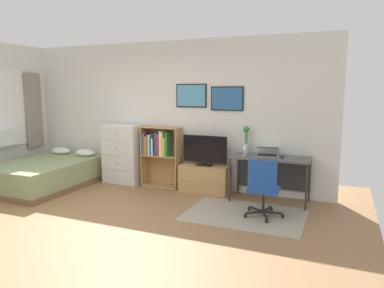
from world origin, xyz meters
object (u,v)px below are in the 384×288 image
(dresser, at_px, (123,154))
(tv_stand, at_px, (205,179))
(bed, at_px, (47,173))
(bookshelf, at_px, (159,150))
(laptop, at_px, (267,152))
(computer_mouse, at_px, (282,157))
(desk, at_px, (271,164))
(office_chair, at_px, (263,187))
(television, at_px, (205,151))
(wine_glass, at_px, (244,148))
(bamboo_vase, at_px, (246,138))

(dresser, distance_m, tv_stand, 1.73)
(bed, relative_size, bookshelf, 1.82)
(dresser, distance_m, bookshelf, 0.78)
(bed, xyz_separation_m, dresser, (1.18, 0.80, 0.32))
(laptop, relative_size, computer_mouse, 4.09)
(desk, distance_m, office_chair, 0.91)
(television, xyz_separation_m, wine_glass, (0.74, -0.12, 0.12))
(office_chair, bearing_deg, wine_glass, 118.10)
(dresser, relative_size, office_chair, 1.33)
(bamboo_vase, height_order, wine_glass, bamboo_vase)
(dresser, height_order, desk, dresser)
(television, bearing_deg, laptop, 2.46)
(tv_stand, xyz_separation_m, computer_mouse, (1.35, -0.09, 0.51))
(bed, height_order, dresser, dresser)
(office_chair, relative_size, laptop, 2.02)
(tv_stand, bearing_deg, television, -90.00)
(desk, height_order, wine_glass, wine_glass)
(desk, xyz_separation_m, computer_mouse, (0.19, -0.08, 0.15))
(bamboo_vase, distance_m, wine_glass, 0.30)
(television, xyz_separation_m, desk, (1.16, 0.01, -0.15))
(tv_stand, relative_size, laptop, 2.07)
(computer_mouse, bearing_deg, television, 177.12)
(bed, bearing_deg, dresser, 33.27)
(office_chair, height_order, bamboo_vase, bamboo_vase)
(bed, height_order, laptop, laptop)
(bookshelf, bearing_deg, desk, -1.47)
(television, bearing_deg, tv_stand, 90.00)
(bookshelf, bearing_deg, wine_glass, -6.45)
(television, bearing_deg, dresser, 179.76)
(television, relative_size, office_chair, 0.95)
(dresser, xyz_separation_m, desk, (2.86, 0.01, 0.03))
(bookshelf, bearing_deg, office_chair, -23.82)
(bookshelf, bearing_deg, computer_mouse, -3.37)
(dresser, bearing_deg, computer_mouse, -1.41)
(tv_stand, distance_m, computer_mouse, 1.45)
(bed, relative_size, bamboo_vase, 4.49)
(tv_stand, relative_size, television, 1.08)
(dresser, height_order, television, dresser)
(laptop, bearing_deg, office_chair, -89.92)
(television, bearing_deg, bamboo_vase, 11.25)
(desk, relative_size, wine_glass, 7.00)
(tv_stand, bearing_deg, bed, -164.19)
(television, distance_m, wine_glass, 0.76)
(bookshelf, relative_size, computer_mouse, 10.83)
(television, relative_size, bamboo_vase, 1.78)
(desk, bearing_deg, tv_stand, 179.53)
(computer_mouse, distance_m, bamboo_vase, 0.72)
(dresser, xyz_separation_m, wine_glass, (2.45, -0.13, 0.30))
(tv_stand, relative_size, wine_glass, 4.89)
(laptop, distance_m, computer_mouse, 0.29)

